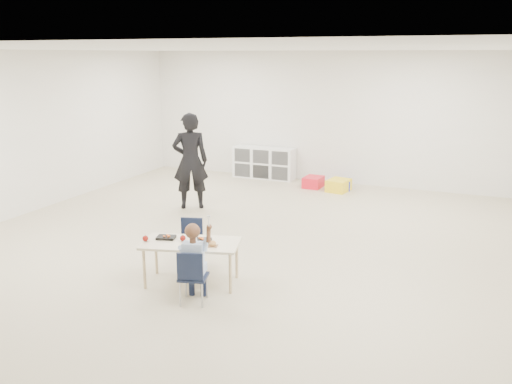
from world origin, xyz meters
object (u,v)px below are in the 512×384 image
at_px(chair_near, 193,276).
at_px(child, 193,261).
at_px(cubby_shelf, 264,163).
at_px(table, 192,262).

height_order(chair_near, child, child).
bearing_deg(cubby_shelf, table, -76.44).
xyz_separation_m(child, cubby_shelf, (-1.66, 6.18, -0.15)).
relative_size(chair_near, child, 0.63).
relative_size(table, cubby_shelf, 0.91).
bearing_deg(child, chair_near, 74.52).
xyz_separation_m(table, cubby_shelf, (-1.38, 5.73, 0.08)).
distance_m(table, child, 0.58).
bearing_deg(table, child, -73.59).
bearing_deg(child, table, 106.41).
relative_size(table, chair_near, 1.99).
bearing_deg(cubby_shelf, child, -74.95).
height_order(table, cubby_shelf, cubby_shelf).
height_order(table, chair_near, chair_near).
relative_size(table, child, 1.27).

